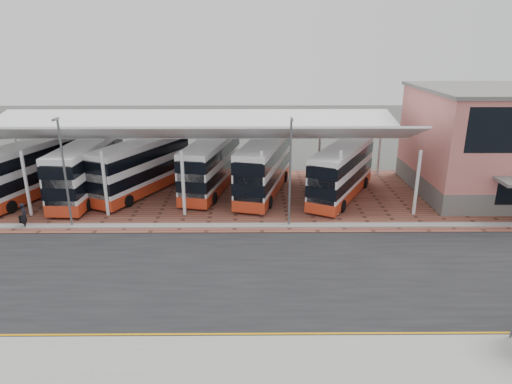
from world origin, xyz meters
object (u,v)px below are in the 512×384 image
bus_1 (88,170)px  bus_4 (264,168)px  bus_5 (342,172)px  bus_3 (211,166)px  pedestrian (24,215)px  bus_2 (142,167)px  bus_0 (27,171)px

bus_1 → bus_4: 15.24m
bus_5 → bus_3: bearing=-162.4°
pedestrian → bus_2: bearing=-59.9°
bus_3 → bus_5: (11.39, -2.01, -0.04)m
bus_0 → pedestrian: (2.69, -6.70, -1.40)m
bus_2 → bus_1: bearing=-142.9°
bus_2 → bus_3: size_ratio=0.99×
bus_5 → bus_0: bearing=-152.7°
bus_1 → bus_5: 21.90m
bus_0 → bus_1: bearing=20.1°
bus_3 → bus_4: 4.80m
bus_2 → bus_4: bus_4 is taller
bus_0 → bus_1: bus_1 is taller
bus_1 → bus_4: bus_1 is taller
bus_2 → bus_3: bus_2 is taller
bus_4 → bus_3: bearing=-176.9°
bus_2 → bus_5: 17.54m
bus_0 → bus_5: bus_0 is taller
bus_5 → bus_1: bearing=-153.6°
bus_2 → bus_5: size_ratio=1.04×
bus_0 → bus_4: size_ratio=0.99×
bus_2 → bus_5: (17.48, -1.43, -0.07)m
bus_4 → pedestrian: size_ratio=6.29×
bus_0 → bus_2: size_ratio=1.03×
bus_2 → bus_5: bearing=20.3°
bus_2 → bus_3: bearing=30.5°
bus_3 → pedestrian: bus_3 is taller
bus_0 → bus_4: bearing=19.0°
bus_0 → bus_3: (15.59, 1.88, -0.06)m
bus_1 → bus_0: bearing=-173.3°
bus_3 → pedestrian: (-12.90, -8.58, -1.33)m
bus_4 → bus_5: bus_4 is taller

